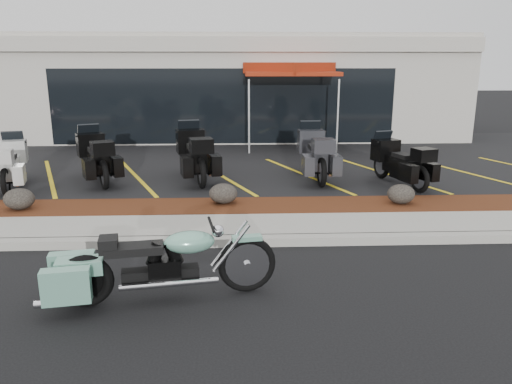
{
  "coord_description": "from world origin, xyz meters",
  "views": [
    {
      "loc": [
        0.39,
        -7.15,
        3.08
      ],
      "look_at": [
        0.74,
        1.2,
        0.86
      ],
      "focal_mm": 35.0,
      "sensor_mm": 36.0,
      "label": 1
    }
  ],
  "objects_px": {
    "hero_cruiser": "(247,256)",
    "popup_canopy": "(290,70)",
    "touring_white": "(15,156)",
    "traffic_cone": "(194,150)"
  },
  "relations": [
    {
      "from": "hero_cruiser",
      "to": "popup_canopy",
      "type": "bearing_deg",
      "value": 72.01
    },
    {
      "from": "touring_white",
      "to": "traffic_cone",
      "type": "xyz_separation_m",
      "value": [
        4.17,
        3.02,
        -0.42
      ]
    },
    {
      "from": "hero_cruiser",
      "to": "touring_white",
      "type": "relative_size",
      "value": 1.38
    },
    {
      "from": "traffic_cone",
      "to": "popup_canopy",
      "type": "bearing_deg",
      "value": 32.51
    },
    {
      "from": "touring_white",
      "to": "traffic_cone",
      "type": "relative_size",
      "value": 5.21
    },
    {
      "from": "touring_white",
      "to": "traffic_cone",
      "type": "height_order",
      "value": "touring_white"
    },
    {
      "from": "touring_white",
      "to": "popup_canopy",
      "type": "distance_m",
      "value": 9.1
    },
    {
      "from": "hero_cruiser",
      "to": "traffic_cone",
      "type": "xyz_separation_m",
      "value": [
        -1.43,
        9.13,
        -0.17
      ]
    },
    {
      "from": "traffic_cone",
      "to": "popup_canopy",
      "type": "height_order",
      "value": "popup_canopy"
    },
    {
      "from": "hero_cruiser",
      "to": "traffic_cone",
      "type": "relative_size",
      "value": 7.21
    }
  ]
}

